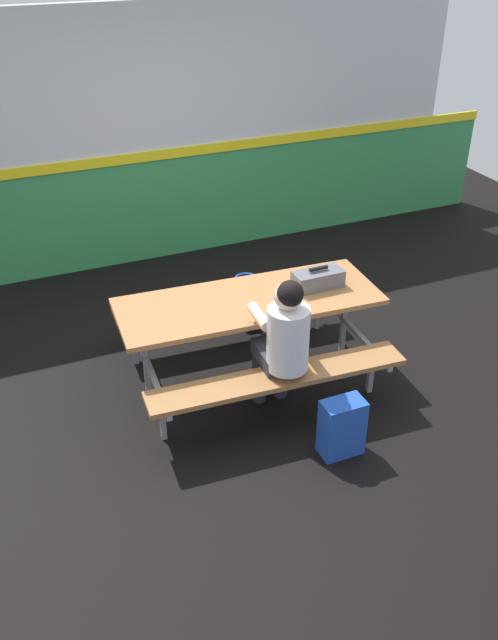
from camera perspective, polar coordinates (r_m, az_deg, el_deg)
ground_plane at (r=5.66m, az=0.55°, el=-4.72°), size 10.00×10.00×0.02m
accent_backdrop at (r=7.25m, az=-7.60°, el=14.50°), size 8.00×0.14×2.60m
picnic_table_main at (r=5.31m, az=-0.00°, el=0.25°), size 2.08×1.66×0.74m
student_nearer at (r=4.82m, az=2.93°, el=-1.53°), size 0.38×0.53×1.21m
toolbox_grey at (r=5.39m, az=5.81°, el=3.44°), size 0.40×0.18×0.18m
backpack_dark at (r=4.84m, az=7.77°, el=-8.93°), size 0.30×0.22×0.44m
tote_bag_bright at (r=6.32m, az=-0.25°, el=1.70°), size 0.34×0.21×0.43m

